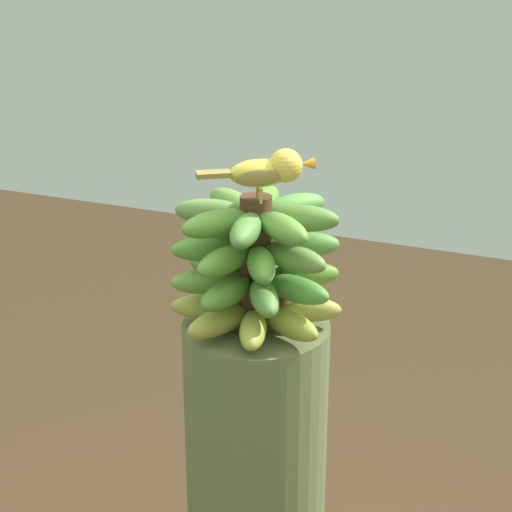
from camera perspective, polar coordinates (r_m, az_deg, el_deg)
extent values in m
cylinder|color=#4C2D1E|center=(1.46, 0.00, -0.42)|extent=(0.05, 0.05, 0.23)
ellipsoid|color=#96953F|center=(1.49, 3.17, -3.42)|extent=(0.08, 0.13, 0.04)
ellipsoid|color=olive|center=(1.54, 2.29, -2.49)|extent=(0.13, 0.09, 0.04)
ellipsoid|color=#99A133|center=(1.56, 0.18, -2.08)|extent=(0.13, 0.08, 0.04)
ellipsoid|color=#9A9B3F|center=(1.55, -2.03, -2.38)|extent=(0.09, 0.13, 0.04)
ellipsoid|color=#959C3B|center=(1.50, -3.15, -3.26)|extent=(0.08, 0.13, 0.04)
ellipsoid|color=olive|center=(1.44, -2.45, -4.26)|extent=(0.13, 0.09, 0.04)
ellipsoid|color=#9AA43A|center=(1.42, -0.19, -4.75)|extent=(0.13, 0.08, 0.04)
ellipsoid|color=olive|center=(1.44, 2.19, -4.38)|extent=(0.09, 0.13, 0.04)
ellipsoid|color=#4C7D3B|center=(1.51, -2.45, -0.71)|extent=(0.07, 0.13, 0.04)
ellipsoid|color=#5B8D34|center=(1.46, -3.09, -1.60)|extent=(0.10, 0.13, 0.04)
ellipsoid|color=#4D7C29|center=(1.41, -1.90, -2.43)|extent=(0.13, 0.07, 0.04)
ellipsoid|color=#57883C|center=(1.40, 0.52, -2.67)|extent=(0.13, 0.10, 0.04)
ellipsoid|color=#4A8D34|center=(1.43, 2.60, -2.14)|extent=(0.07, 0.13, 0.04)
ellipsoid|color=#5A842A|center=(1.48, 3.05, -1.21)|extent=(0.10, 0.13, 0.04)
ellipsoid|color=#4E8838|center=(1.53, 1.75, -0.46)|extent=(0.13, 0.07, 0.04)
ellipsoid|color=#4A8237|center=(1.54, -0.47, -0.26)|extent=(0.13, 0.10, 0.04)
ellipsoid|color=#4E872A|center=(1.38, 0.32, -0.56)|extent=(0.13, 0.10, 0.04)
ellipsoid|color=#5C8439|center=(1.40, 2.44, -0.13)|extent=(0.08, 0.13, 0.04)
ellipsoid|color=#52893A|center=(1.46, 3.02, 0.70)|extent=(0.10, 0.13, 0.04)
ellipsoid|color=#557B2C|center=(1.50, 1.86, 1.41)|extent=(0.13, 0.08, 0.04)
ellipsoid|color=#578D2B|center=(1.52, -0.29, 1.63)|extent=(0.13, 0.10, 0.04)
ellipsoid|color=#578D33|center=(1.49, -2.30, 1.26)|extent=(0.08, 0.13, 0.04)
ellipsoid|color=#528C2E|center=(1.44, -3.05, 0.48)|extent=(0.10, 0.13, 0.04)
ellipsoid|color=#54862D|center=(1.39, -2.01, -0.29)|extent=(0.13, 0.08, 0.04)
ellipsoid|color=#5C8D35|center=(1.37, 1.71, 1.79)|extent=(0.10, 0.12, 0.04)
ellipsoid|color=#527D31|center=(1.42, 2.96, 2.43)|extent=(0.06, 0.13, 0.04)
ellipsoid|color=#4E8A39|center=(1.47, 2.45, 3.16)|extent=(0.12, 0.10, 0.04)
ellipsoid|color=#4F8B2A|center=(1.50, 0.59, 3.55)|extent=(0.13, 0.06, 0.04)
ellipsoid|color=#5B8B35|center=(1.49, -1.57, 3.42)|extent=(0.10, 0.12, 0.04)
ellipsoid|color=#5B853C|center=(1.44, -2.90, 2.84)|extent=(0.06, 0.13, 0.04)
ellipsoid|color=#558B2E|center=(1.39, -2.58, 2.09)|extent=(0.12, 0.10, 0.04)
ellipsoid|color=#4C7E36|center=(1.36, -0.65, 1.64)|extent=(0.13, 0.06, 0.04)
cone|color=#4C2D1E|center=(1.45, 1.63, -1.90)|extent=(0.04, 0.04, 0.06)
cylinder|color=#C68933|center=(1.38, 0.33, 3.84)|extent=(0.00, 0.00, 0.02)
cylinder|color=#C68933|center=(1.41, 0.11, 4.18)|extent=(0.01, 0.00, 0.02)
ellipsoid|color=gold|center=(1.38, 0.22, 5.33)|extent=(0.09, 0.11, 0.04)
ellipsoid|color=olive|center=(1.36, 0.20, 5.06)|extent=(0.05, 0.07, 0.03)
ellipsoid|color=olive|center=(1.40, -0.15, 5.58)|extent=(0.05, 0.07, 0.03)
cube|color=olive|center=(1.37, -2.75, 5.26)|extent=(0.05, 0.06, 0.01)
sphere|color=gold|center=(1.39, 1.98, 5.86)|extent=(0.05, 0.05, 0.05)
sphere|color=black|center=(1.41, 2.07, 6.24)|extent=(0.01, 0.01, 0.01)
cone|color=orange|center=(1.40, 3.28, 5.92)|extent=(0.03, 0.03, 0.02)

